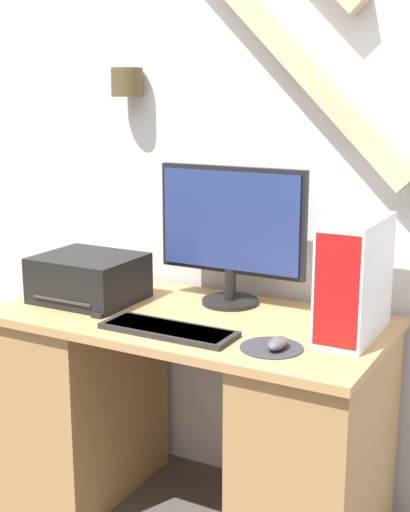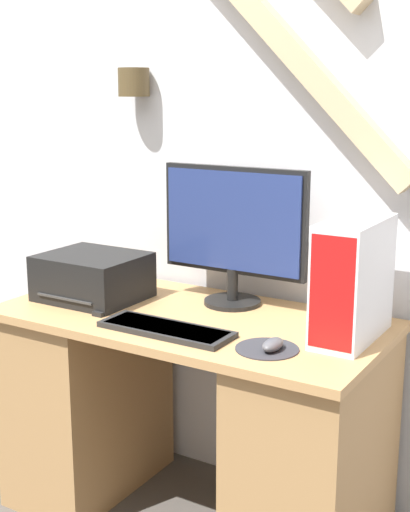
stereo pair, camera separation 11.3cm
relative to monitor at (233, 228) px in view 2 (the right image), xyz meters
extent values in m
cube|color=silver|center=(-0.06, 0.20, 0.28)|extent=(6.40, 0.05, 2.70)
cube|color=tan|center=(0.10, 0.13, 0.67)|extent=(1.03, 0.08, 1.03)
cylinder|color=#4C3D23|center=(-0.51, 0.11, 0.51)|extent=(0.12, 0.12, 0.11)
cube|color=tan|center=(-0.06, -0.20, -0.30)|extent=(1.36, 0.68, 0.03)
cube|color=#A4794B|center=(-0.54, -0.20, -0.69)|extent=(0.38, 0.62, 0.76)
cube|color=#A4794B|center=(0.42, -0.20, -0.69)|extent=(0.38, 0.62, 0.76)
cylinder|color=black|center=(0.00, 0.00, -0.28)|extent=(0.21, 0.21, 0.02)
cylinder|color=black|center=(0.00, 0.00, -0.21)|extent=(0.04, 0.04, 0.12)
cube|color=black|center=(0.00, 0.01, 0.03)|extent=(0.56, 0.03, 0.39)
cube|color=navy|center=(0.00, -0.01, 0.03)|extent=(0.53, 0.01, 0.35)
cube|color=black|center=(-0.03, -0.39, -0.27)|extent=(0.45, 0.15, 0.02)
cube|color=#424242|center=(-0.03, -0.39, -0.27)|extent=(0.41, 0.13, 0.01)
cylinder|color=#2D2D33|center=(0.32, -0.36, -0.28)|extent=(0.19, 0.19, 0.00)
ellipsoid|color=#4C4C51|center=(0.34, -0.37, -0.26)|extent=(0.05, 0.10, 0.04)
cube|color=white|center=(0.50, -0.13, -0.09)|extent=(0.15, 0.36, 0.38)
cube|color=red|center=(0.50, -0.31, -0.09)|extent=(0.14, 0.01, 0.34)
cube|color=black|center=(-0.48, -0.21, -0.20)|extent=(0.36, 0.31, 0.17)
cube|color=#333333|center=(-0.48, -0.30, -0.24)|extent=(0.25, 0.14, 0.01)
cube|color=black|center=(-0.33, -0.33, -0.28)|extent=(0.04, 0.11, 0.02)
camera|label=1|loc=(1.11, -2.25, 0.48)|focal=50.00mm
camera|label=2|loc=(1.21, -2.19, 0.48)|focal=50.00mm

